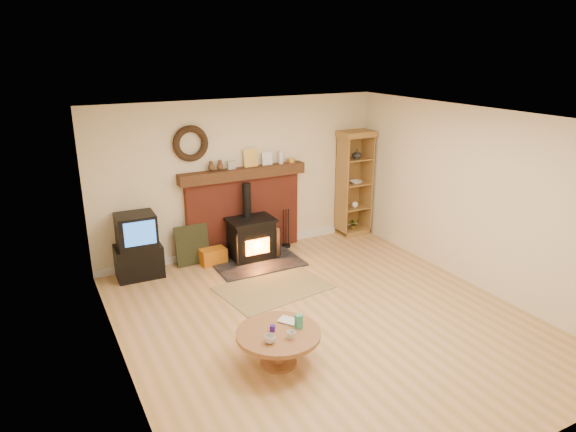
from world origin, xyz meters
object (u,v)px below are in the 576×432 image
wood_stove (252,240)px  tv_unit (138,247)px  curio_cabinet (353,183)px  coffee_table (279,338)px

wood_stove → tv_unit: size_ratio=1.39×
curio_cabinet → coffee_table: (-3.13, -3.14, -0.65)m
wood_stove → coffee_table: 3.01m
wood_stove → tv_unit: (-1.81, 0.20, 0.14)m
wood_stove → curio_cabinet: bearing=7.4°
tv_unit → wood_stove: bearing=-6.2°
tv_unit → curio_cabinet: bearing=1.2°
tv_unit → coffee_table: 3.18m
coffee_table → curio_cabinet: bearing=45.1°
wood_stove → tv_unit: 1.82m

